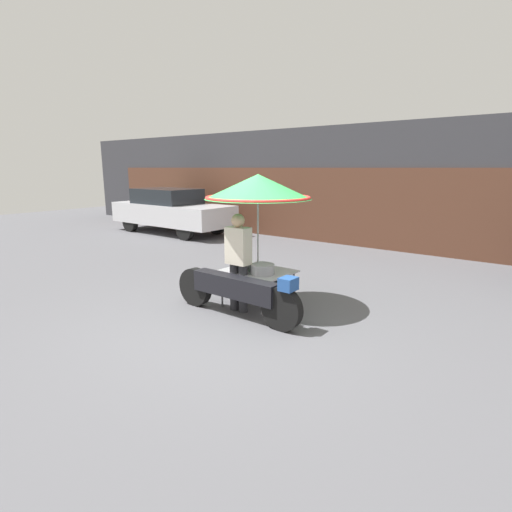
% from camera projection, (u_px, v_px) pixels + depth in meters
% --- Properties ---
extents(ground_plane, '(36.00, 36.00, 0.00)m').
position_uv_depth(ground_plane, '(231.00, 325.00, 5.82)').
color(ground_plane, '#56565B').
extents(shopfront_building, '(28.00, 2.06, 3.44)m').
position_uv_depth(shopfront_building, '(408.00, 187.00, 11.44)').
color(shopfront_building, '#38383D').
rests_on(shopfront_building, ground).
extents(vendor_motorcycle_cart, '(2.35, 1.68, 2.15)m').
position_uv_depth(vendor_motorcycle_cart, '(255.00, 210.00, 6.19)').
color(vendor_motorcycle_cart, black).
rests_on(vendor_motorcycle_cart, ground).
extents(vendor_person, '(0.38, 0.22, 1.56)m').
position_uv_depth(vendor_person, '(238.00, 258.00, 6.21)').
color(vendor_person, '#2D2D33').
rests_on(vendor_person, ground).
extents(parked_car, '(4.63, 1.71, 1.53)m').
position_uv_depth(parked_car, '(171.00, 210.00, 13.91)').
color(parked_car, black).
rests_on(parked_car, ground).
extents(potted_plant, '(0.86, 0.86, 1.00)m').
position_uv_depth(potted_plant, '(164.00, 212.00, 15.60)').
color(potted_plant, brown).
rests_on(potted_plant, ground).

